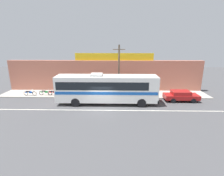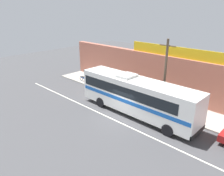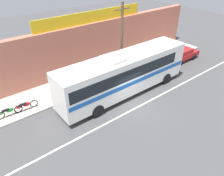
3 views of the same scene
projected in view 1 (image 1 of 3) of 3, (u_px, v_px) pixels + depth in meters
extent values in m
plane|color=#444447|center=(101.00, 108.00, 19.70)|extent=(70.00, 70.00, 0.00)
cube|color=#A8A399|center=(104.00, 94.00, 24.70)|extent=(30.00, 3.60, 0.14)
cube|color=#B26651|center=(105.00, 76.00, 26.17)|extent=(30.00, 0.70, 4.80)
cube|color=gold|center=(114.00, 57.00, 25.37)|extent=(11.96, 0.12, 1.10)
cube|color=silver|center=(101.00, 110.00, 18.93)|extent=(30.00, 0.14, 0.01)
cube|color=white|center=(107.00, 88.00, 20.58)|extent=(12.29, 2.53, 3.10)
cube|color=black|center=(103.00, 84.00, 20.44)|extent=(10.82, 2.55, 0.96)
cube|color=#1956B2|center=(107.00, 90.00, 20.66)|extent=(12.05, 2.54, 0.36)
cube|color=black|center=(157.00, 85.00, 20.33)|extent=(0.04, 2.28, 1.40)
cube|color=black|center=(156.00, 99.00, 20.80)|extent=(0.12, 2.53, 0.36)
cube|color=silver|center=(96.00, 75.00, 20.17)|extent=(1.40, 1.77, 0.24)
cylinder|color=black|center=(139.00, 97.00, 22.01)|extent=(1.04, 0.32, 1.04)
cylinder|color=black|center=(142.00, 103.00, 19.74)|extent=(1.04, 0.32, 1.04)
cylinder|color=black|center=(80.00, 96.00, 22.17)|extent=(1.04, 0.32, 1.04)
cylinder|color=black|center=(75.00, 102.00, 19.91)|extent=(1.04, 0.32, 1.04)
cube|color=maroon|center=(181.00, 96.00, 21.82)|extent=(4.38, 1.77, 0.56)
cube|color=maroon|center=(181.00, 93.00, 21.69)|extent=(2.28, 1.59, 0.48)
cube|color=black|center=(187.00, 93.00, 21.68)|extent=(0.21, 1.49, 0.34)
cylinder|color=black|center=(188.00, 97.00, 22.68)|extent=(0.62, 0.20, 0.62)
cylinder|color=black|center=(193.00, 101.00, 21.07)|extent=(0.62, 0.20, 0.62)
cylinder|color=black|center=(169.00, 97.00, 22.74)|extent=(0.62, 0.20, 0.62)
cylinder|color=black|center=(173.00, 101.00, 21.12)|extent=(0.62, 0.20, 0.62)
cylinder|color=brown|center=(119.00, 72.00, 22.28)|extent=(0.22, 0.22, 7.04)
cylinder|color=brown|center=(119.00, 49.00, 21.52)|extent=(1.60, 0.10, 0.10)
torus|color=black|center=(34.00, 93.00, 23.68)|extent=(0.62, 0.06, 0.62)
torus|color=black|center=(26.00, 93.00, 23.71)|extent=(0.62, 0.06, 0.62)
cylinder|color=silver|center=(34.00, 91.00, 23.61)|extent=(0.34, 0.04, 0.65)
cylinder|color=silver|center=(33.00, 89.00, 23.52)|extent=(0.03, 0.56, 0.03)
ellipsoid|color=#1E51B2|center=(30.00, 92.00, 23.65)|extent=(0.56, 0.22, 0.34)
cube|color=black|center=(28.00, 91.00, 23.62)|extent=(0.52, 0.20, 0.10)
ellipsoid|color=#1E51B2|center=(26.00, 92.00, 23.67)|extent=(0.36, 0.14, 0.16)
torus|color=black|center=(50.00, 93.00, 23.87)|extent=(0.62, 0.06, 0.62)
torus|color=black|center=(41.00, 93.00, 23.90)|extent=(0.62, 0.06, 0.62)
cylinder|color=silver|center=(50.00, 91.00, 23.79)|extent=(0.34, 0.04, 0.65)
cylinder|color=silver|center=(49.00, 89.00, 23.71)|extent=(0.03, 0.56, 0.03)
ellipsoid|color=#237F38|center=(46.00, 92.00, 23.84)|extent=(0.56, 0.22, 0.34)
cube|color=black|center=(44.00, 91.00, 23.81)|extent=(0.52, 0.20, 0.10)
ellipsoid|color=#237F38|center=(42.00, 92.00, 23.86)|extent=(0.36, 0.14, 0.16)
torus|color=black|center=(58.00, 93.00, 23.79)|extent=(0.62, 0.06, 0.62)
torus|color=black|center=(50.00, 93.00, 23.82)|extent=(0.62, 0.06, 0.62)
cylinder|color=silver|center=(58.00, 91.00, 23.71)|extent=(0.34, 0.04, 0.65)
cylinder|color=silver|center=(57.00, 89.00, 23.63)|extent=(0.03, 0.56, 0.03)
ellipsoid|color=red|center=(54.00, 92.00, 23.75)|extent=(0.56, 0.22, 0.34)
cube|color=black|center=(52.00, 91.00, 23.73)|extent=(0.52, 0.20, 0.10)
ellipsoid|color=red|center=(50.00, 92.00, 23.78)|extent=(0.36, 0.14, 0.16)
cylinder|color=brown|center=(82.00, 92.00, 24.16)|extent=(0.13, 0.13, 0.80)
cylinder|color=brown|center=(82.00, 92.00, 23.99)|extent=(0.13, 0.13, 0.80)
cylinder|color=red|center=(82.00, 87.00, 23.89)|extent=(0.30, 0.30, 0.60)
sphere|color=#A37556|center=(82.00, 84.00, 23.78)|extent=(0.22, 0.22, 0.22)
cylinder|color=red|center=(82.00, 87.00, 24.08)|extent=(0.08, 0.08, 0.55)
cylinder|color=red|center=(82.00, 87.00, 23.69)|extent=(0.08, 0.08, 0.55)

